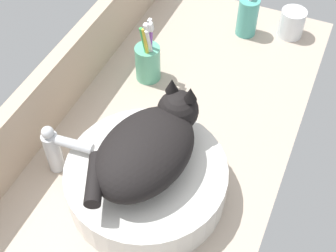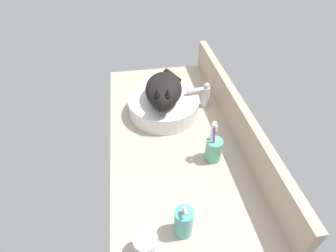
# 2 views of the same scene
# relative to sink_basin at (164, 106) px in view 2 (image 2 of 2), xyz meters

# --- Properties ---
(ground_plane) EXTENTS (1.20, 0.58, 0.04)m
(ground_plane) POSITION_rel_sink_basin_xyz_m (0.16, 0.03, -0.06)
(ground_plane) COLOR #B2A08E
(backsplash_panel) EXTENTS (1.20, 0.04, 0.16)m
(backsplash_panel) POSITION_rel_sink_basin_xyz_m (0.16, 0.30, 0.04)
(backsplash_panel) COLOR tan
(backsplash_panel) RESTS_ON ground_plane
(sink_basin) EXTENTS (0.34, 0.34, 0.08)m
(sink_basin) POSITION_rel_sink_basin_xyz_m (0.00, 0.00, 0.00)
(sink_basin) COLOR silver
(sink_basin) RESTS_ON ground_plane
(cat) EXTENTS (0.32, 0.21, 0.14)m
(cat) POSITION_rel_sink_basin_xyz_m (0.01, -0.00, 0.10)
(cat) COLOR black
(cat) RESTS_ON sink_basin
(faucet) EXTENTS (0.04, 0.12, 0.14)m
(faucet) POSITION_rel_sink_basin_xyz_m (-0.02, 0.20, 0.03)
(faucet) COLOR silver
(faucet) RESTS_ON ground_plane
(soap_dispenser) EXTENTS (0.06, 0.06, 0.15)m
(soap_dispenser) POSITION_rel_sink_basin_xyz_m (0.62, -0.03, 0.02)
(soap_dispenser) COLOR teal
(soap_dispenser) RESTS_ON ground_plane
(toothbrush_cup) EXTENTS (0.07, 0.07, 0.19)m
(toothbrush_cup) POSITION_rel_sink_basin_xyz_m (0.33, 0.15, 0.01)
(toothbrush_cup) COLOR #5BB28E
(toothbrush_cup) RESTS_ON ground_plane
(water_glass) EXTENTS (0.07, 0.07, 0.08)m
(water_glass) POSITION_rel_sink_basin_xyz_m (0.66, -0.15, -0.01)
(water_glass) COLOR white
(water_glass) RESTS_ON ground_plane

